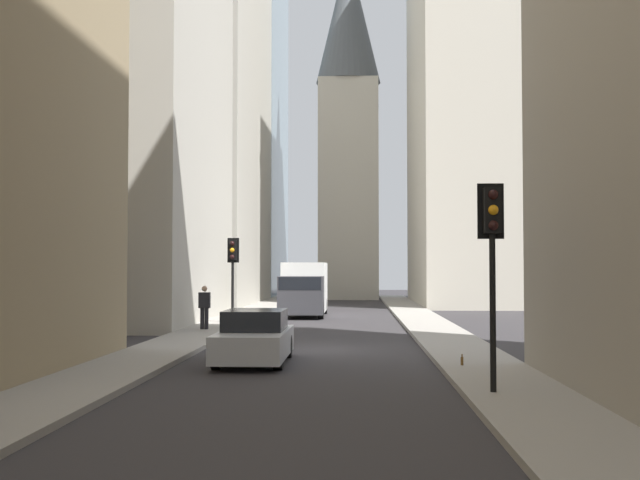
{
  "coord_description": "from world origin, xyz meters",
  "views": [
    {
      "loc": [
        -24.32,
        -1.3,
        2.54
      ],
      "look_at": [
        17.1,
        0.57,
        4.05
      ],
      "focal_mm": 43.66,
      "sensor_mm": 36.0,
      "label": 1
    }
  ],
  "objects": [
    {
      "name": "ground_plane",
      "position": [
        0.0,
        0.0,
        0.0
      ],
      "size": [
        135.0,
        135.0,
        0.0
      ],
      "primitive_type": "plane",
      "color": "#302D30"
    },
    {
      "name": "sidewalk_right",
      "position": [
        0.0,
        4.5,
        0.07
      ],
      "size": [
        90.0,
        2.2,
        0.14
      ],
      "primitive_type": "cube",
      "color": "gray",
      "rests_on": "ground_plane"
    },
    {
      "name": "sidewalk_left",
      "position": [
        0.0,
        -4.5,
        0.07
      ],
      "size": [
        90.0,
        2.2,
        0.14
      ],
      "primitive_type": "cube",
      "color": "gray",
      "rests_on": "ground_plane"
    },
    {
      "name": "building_left_far",
      "position": [
        31.11,
        -10.6,
        16.24
      ],
      "size": [
        16.91,
        10.5,
        32.46
      ],
      "color": "beige",
      "rests_on": "ground_plane"
    },
    {
      "name": "building_right_midfar",
      "position": [
        11.87,
        10.6,
        15.3
      ],
      "size": [
        14.27,
        10.0,
        30.6
      ],
      "color": "#B7B2A5",
      "rests_on": "ground_plane"
    },
    {
      "name": "building_right_far",
      "position": [
        30.06,
        10.6,
        15.9
      ],
      "size": [
        18.53,
        10.5,
        31.78
      ],
      "color": "#B7B2A5",
      "rests_on": "ground_plane"
    },
    {
      "name": "glass_tower_distant",
      "position": [
        47.59,
        12.6,
        27.56
      ],
      "size": [
        16.21,
        14.0,
        55.12
      ],
      "primitive_type": "cube",
      "color": "#8CA8B7",
      "rests_on": "ground_plane"
    },
    {
      "name": "church_spire",
      "position": [
        40.3,
        -0.76,
        15.38
      ],
      "size": [
        5.37,
        5.37,
        29.4
      ],
      "color": "#B7B2A5",
      "rests_on": "ground_plane"
    },
    {
      "name": "delivery_truck",
      "position": [
        16.85,
        1.4,
        1.46
      ],
      "size": [
        6.46,
        2.25,
        2.84
      ],
      "color": "silver",
      "rests_on": "ground_plane"
    },
    {
      "name": "sedan_silver",
      "position": [
        -3.5,
        1.4,
        0.66
      ],
      "size": [
        4.3,
        1.78,
        1.42
      ],
      "color": "#B7BABF",
      "rests_on": "ground_plane"
    },
    {
      "name": "traffic_light_foreground",
      "position": [
        -9.01,
        -3.98,
        3.14
      ],
      "size": [
        0.43,
        0.52,
        4.08
      ],
      "color": "black",
      "rests_on": "sidewalk_left"
    },
    {
      "name": "traffic_light_midblock",
      "position": [
        10.05,
        4.14,
        2.9
      ],
      "size": [
        0.43,
        0.52,
        3.76
      ],
      "color": "black",
      "rests_on": "sidewalk_right"
    },
    {
      "name": "pedestrian",
      "position": [
        6.23,
        4.65,
        1.07
      ],
      "size": [
        0.26,
        0.44,
        1.71
      ],
      "color": "black",
      "rests_on": "sidewalk_right"
    },
    {
      "name": "discarded_bottle",
      "position": [
        -4.82,
        -3.95,
        0.25
      ],
      "size": [
        0.07,
        0.07,
        0.27
      ],
      "color": "brown",
      "rests_on": "sidewalk_left"
    }
  ]
}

